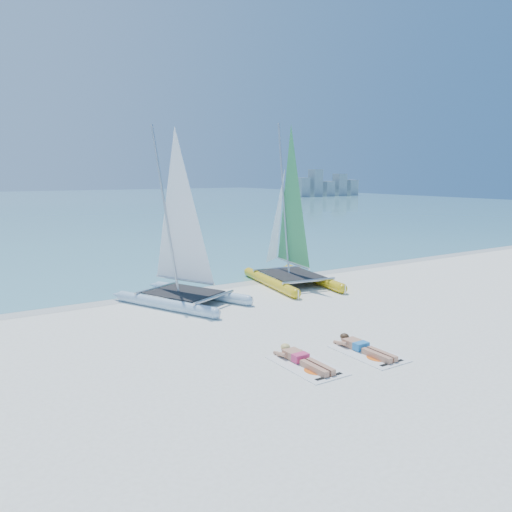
# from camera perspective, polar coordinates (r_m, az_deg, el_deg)

# --- Properties ---
(ground) EXTENTS (140.00, 140.00, 0.00)m
(ground) POSITION_cam_1_polar(r_m,az_deg,el_deg) (14.70, 5.67, -7.36)
(ground) COLOR white
(ground) RESTS_ON ground
(sea) EXTENTS (140.00, 115.00, 0.01)m
(sea) POSITION_cam_1_polar(r_m,az_deg,el_deg) (74.66, -25.88, 5.23)
(sea) COLOR #74B5C1
(sea) RESTS_ON ground
(wet_sand_strip) EXTENTS (140.00, 1.40, 0.01)m
(wet_sand_strip) POSITION_cam_1_polar(r_m,az_deg,el_deg) (19.17, -4.55, -3.35)
(wet_sand_strip) COLOR silver
(wet_sand_strip) RESTS_ON ground
(distant_skyline) EXTENTS (14.00, 2.00, 5.00)m
(distant_skyline) POSITION_cam_1_polar(r_m,az_deg,el_deg) (96.12, 8.06, 7.96)
(distant_skyline) COLOR #98A0A8
(distant_skyline) RESTS_ON ground
(catamaran_blue) EXTENTS (3.76, 4.88, 6.01)m
(catamaran_blue) POSITION_cam_1_polar(r_m,az_deg,el_deg) (16.39, -8.63, 0.76)
(catamaran_blue) COLOR #C2EDFF
(catamaran_blue) RESTS_ON ground
(catamaran_yellow) EXTENTS (2.94, 5.14, 6.39)m
(catamaran_yellow) POSITION_cam_1_polar(r_m,az_deg,el_deg) (19.44, 3.52, 2.84)
(catamaran_yellow) COLOR yellow
(catamaran_yellow) RESTS_ON ground
(towel_a) EXTENTS (1.00, 1.85, 0.02)m
(towel_a) POSITION_cam_1_polar(r_m,az_deg,el_deg) (11.41, 5.81, -12.35)
(towel_a) COLOR white
(towel_a) RESTS_ON ground
(sunbather_a) EXTENTS (0.37, 1.73, 0.26)m
(sunbather_a) POSITION_cam_1_polar(r_m,az_deg,el_deg) (11.51, 5.21, -11.56)
(sunbather_a) COLOR tan
(sunbather_a) RESTS_ON towel_a
(towel_b) EXTENTS (1.00, 1.85, 0.02)m
(towel_b) POSITION_cam_1_polar(r_m,az_deg,el_deg) (12.35, 12.65, -10.80)
(towel_b) COLOR white
(towel_b) RESTS_ON ground
(sunbather_b) EXTENTS (0.37, 1.73, 0.26)m
(sunbather_b) POSITION_cam_1_polar(r_m,az_deg,el_deg) (12.44, 12.03, -10.10)
(sunbather_b) COLOR tan
(sunbather_b) RESTS_ON towel_b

